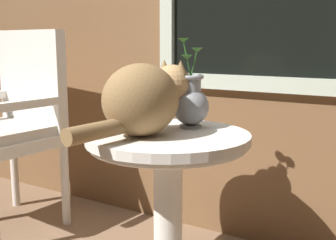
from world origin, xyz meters
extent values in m
cube|color=beige|center=(0.30, 0.73, 0.77)|extent=(0.94, 0.03, 0.07)
cylinder|color=silver|center=(0.21, 0.20, 0.31)|extent=(0.11, 0.11, 0.56)
cylinder|color=silver|center=(0.21, 0.20, 0.61)|extent=(0.62, 0.62, 0.03)
torus|color=silver|center=(0.21, 0.20, 0.58)|extent=(0.60, 0.60, 0.02)
cylinder|color=silver|center=(-1.02, 0.45, 0.22)|extent=(0.04, 0.04, 0.43)
cylinder|color=silver|center=(-0.57, 0.42, 0.22)|extent=(0.04, 0.04, 0.43)
cube|color=silver|center=(-0.82, 0.22, 0.46)|extent=(0.53, 0.50, 0.06)
cube|color=beige|center=(-0.82, 0.22, 0.52)|extent=(0.49, 0.46, 0.05)
cube|color=silver|center=(-0.80, 0.42, 0.76)|extent=(0.50, 0.10, 0.53)
cube|color=silver|center=(-0.59, 0.21, 0.67)|extent=(0.08, 0.43, 0.04)
ellipsoid|color=olive|center=(0.15, 0.11, 0.76)|extent=(0.29, 0.32, 0.26)
sphere|color=tan|center=(0.16, 0.30, 0.80)|extent=(0.15, 0.15, 0.15)
cone|color=olive|center=(0.20, 0.29, 0.87)|extent=(0.05, 0.05, 0.05)
cone|color=olive|center=(0.12, 0.30, 0.87)|extent=(0.05, 0.05, 0.05)
cylinder|color=olive|center=(0.13, -0.10, 0.68)|extent=(0.08, 0.27, 0.06)
cylinder|color=gray|center=(0.23, 0.33, 0.63)|extent=(0.09, 0.09, 0.01)
ellipsoid|color=gray|center=(0.23, 0.33, 0.71)|extent=(0.15, 0.15, 0.15)
cylinder|color=gray|center=(0.23, 0.33, 0.80)|extent=(0.08, 0.08, 0.06)
torus|color=gray|center=(0.23, 0.33, 0.83)|extent=(0.10, 0.10, 0.02)
cylinder|color=#387533|center=(0.22, 0.32, 0.90)|extent=(0.02, 0.04, 0.14)
cone|color=#387533|center=(0.21, 0.30, 0.97)|extent=(0.04, 0.04, 0.02)
cylinder|color=#387533|center=(0.24, 0.33, 0.88)|extent=(0.04, 0.02, 0.11)
cone|color=#387533|center=(0.26, 0.32, 0.93)|extent=(0.04, 0.04, 0.02)
cylinder|color=#387533|center=(0.22, 0.32, 0.87)|extent=(0.01, 0.03, 0.08)
cone|color=#387533|center=(0.22, 0.31, 0.90)|extent=(0.04, 0.04, 0.02)
camera|label=1|loc=(1.06, -1.16, 0.96)|focal=46.42mm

